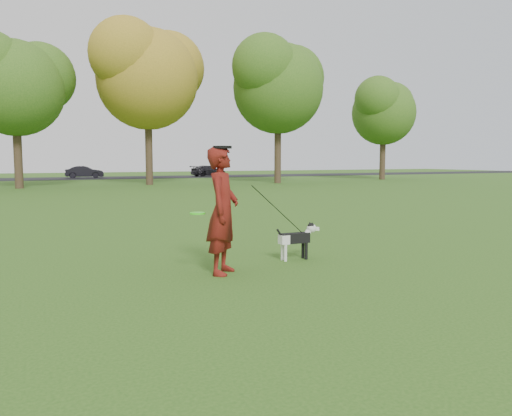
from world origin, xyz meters
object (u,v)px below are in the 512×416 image
car_mid (85,172)px  man (223,211)px  car_right (209,171)px  dog (298,237)px

car_mid → man: bearing=-174.6°
car_mid → car_right: (11.78, 0.00, -0.01)m
man → car_right: 42.48m
man → car_right: bearing=17.7°
car_right → car_mid: bearing=77.6°
man → car_right: (13.58, 40.25, -0.43)m
dog → car_right: 41.56m
car_mid → car_right: size_ratio=0.90×
man → dog: (1.58, 0.47, -0.58)m
dog → car_mid: bearing=89.7°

